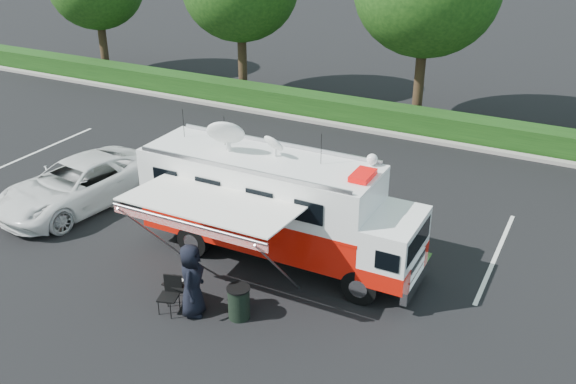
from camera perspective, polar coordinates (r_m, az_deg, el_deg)
name	(u,v)px	position (r m, az deg, el deg)	size (l,w,h in m)	color
ground_plane	(280,258)	(18.54, -0.71, -5.90)	(120.00, 120.00, 0.00)	black
back_border	(452,12)	(27.96, 14.39, 15.23)	(60.00, 6.14, 8.87)	#9E998E
stall_lines	(309,212)	(21.07, 1.91, -1.76)	(24.12, 5.50, 0.01)	silver
command_truck	(277,206)	(17.76, -0.94, -1.28)	(8.07, 2.22, 3.87)	black
awning	(207,208)	(15.97, -7.17, -1.42)	(4.40, 2.30, 2.66)	white
white_suv	(81,205)	(22.59, -17.90, -1.11)	(2.59, 5.62, 1.56)	white
person	(194,313)	(16.54, -8.33, -10.58)	(0.95, 0.62, 1.95)	black
folding_table	(180,284)	(16.60, -9.62, -8.07)	(0.75, 0.53, 0.63)	black
folding_chair	(171,291)	(16.39, -10.38, -8.64)	(0.58, 0.61, 0.98)	black
trash_bin	(239,302)	(16.02, -4.39, -9.76)	(0.58, 0.58, 0.87)	black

